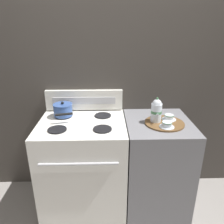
# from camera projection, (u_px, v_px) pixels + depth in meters

# --- Properties ---
(ground_plane) EXTENTS (6.00, 6.00, 0.00)m
(ground_plane) POSITION_uv_depth(u_px,v_px,m) (115.00, 201.00, 2.32)
(ground_plane) COLOR gray
(wall_back) EXTENTS (6.00, 0.05, 2.20)m
(wall_back) POSITION_uv_depth(u_px,v_px,m) (114.00, 91.00, 2.24)
(wall_back) COLOR #423D38
(wall_back) RESTS_ON ground
(stove) EXTENTS (0.79, 0.69, 0.92)m
(stove) POSITION_uv_depth(u_px,v_px,m) (84.00, 165.00, 2.14)
(stove) COLOR silver
(stove) RESTS_ON ground
(control_panel) EXTENTS (0.78, 0.05, 0.20)m
(control_panel) POSITION_uv_depth(u_px,v_px,m) (84.00, 100.00, 2.22)
(control_panel) COLOR silver
(control_panel) RESTS_ON stove
(side_counter) EXTENTS (0.60, 0.67, 0.91)m
(side_counter) POSITION_uv_depth(u_px,v_px,m) (155.00, 164.00, 2.16)
(side_counter) COLOR slate
(side_counter) RESTS_ON ground
(saucepan) EXTENTS (0.21, 0.28, 0.14)m
(saucepan) POSITION_uv_depth(u_px,v_px,m) (63.00, 110.00, 2.08)
(saucepan) COLOR #335193
(saucepan) RESTS_ON stove
(serving_tray) EXTENTS (0.35, 0.35, 0.01)m
(serving_tray) POSITION_uv_depth(u_px,v_px,m) (164.00, 123.00, 1.95)
(serving_tray) COLOR brown
(serving_tray) RESTS_ON side_counter
(teapot) EXTENTS (0.10, 0.16, 0.23)m
(teapot) POSITION_uv_depth(u_px,v_px,m) (156.00, 110.00, 1.93)
(teapot) COLOR silver
(teapot) RESTS_ON serving_tray
(teacup_left) EXTENTS (0.13, 0.13, 0.05)m
(teacup_left) POSITION_uv_depth(u_px,v_px,m) (169.00, 117.00, 1.99)
(teacup_left) COLOR silver
(teacup_left) RESTS_ON serving_tray
(teacup_right) EXTENTS (0.13, 0.13, 0.05)m
(teacup_right) POSITION_uv_depth(u_px,v_px,m) (167.00, 125.00, 1.85)
(teacup_right) COLOR silver
(teacup_right) RESTS_ON serving_tray
(creamer_jug) EXTENTS (0.06, 0.06, 0.07)m
(creamer_jug) POSITION_uv_depth(u_px,v_px,m) (157.00, 114.00, 2.04)
(creamer_jug) COLOR silver
(creamer_jug) RESTS_ON serving_tray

